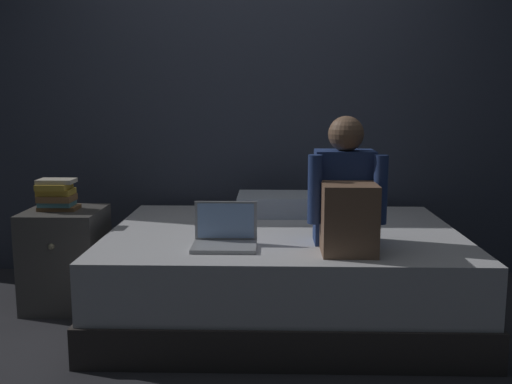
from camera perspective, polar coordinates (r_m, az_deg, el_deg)
name	(u,v)px	position (r m, az deg, el deg)	size (l,w,h in m)	color
ground_plane	(247,334)	(3.20, -0.93, -13.73)	(8.00, 8.00, 0.00)	#2D2D33
wall_back	(253,83)	(4.15, -0.26, 10.64)	(5.60, 0.10, 2.70)	#383D4C
bed	(283,273)	(3.40, 2.68, -7.90)	(2.00, 1.50, 0.50)	#332D2B
nightstand	(66,258)	(3.69, -18.08, -6.19)	(0.44, 0.46, 0.59)	#474442
person_sitting	(346,198)	(2.94, 8.79, -0.56)	(0.39, 0.44, 0.66)	navy
laptop	(225,236)	(2.95, -3.06, -4.31)	(0.32, 0.23, 0.22)	#9EA0A5
pillow	(281,204)	(3.76, 2.51, -1.20)	(0.56, 0.36, 0.13)	silver
book_stack	(57,195)	(3.62, -18.93, -0.26)	(0.22, 0.17, 0.18)	brown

